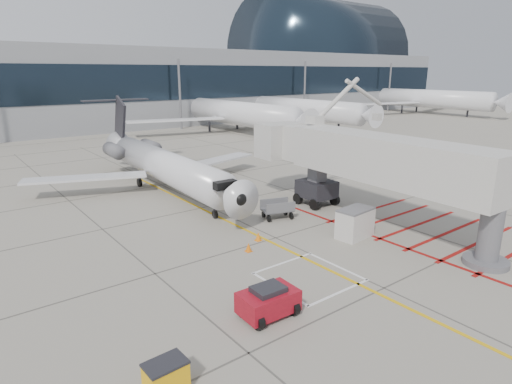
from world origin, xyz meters
TOP-DOWN VIEW (x-y plane):
  - ground_plane at (0.00, 0.00)m, footprint 260.00×260.00m
  - regional_jet at (-0.67, 15.93)m, footprint 23.54×29.01m
  - jet_bridge at (6.70, 1.13)m, footprint 10.17×20.25m
  - pushback_tug at (-5.85, -2.47)m, footprint 2.48×1.61m
  - spill_bin at (-11.24, -3.97)m, footprint 1.31×0.90m
  - baggage_cart at (2.45, 6.75)m, footprint 2.43×1.92m
  - ground_power_unit at (3.97, 1.16)m, footprint 2.45×1.58m
  - cone_nose at (-2.55, 3.37)m, footprint 0.37×0.37m
  - cone_side at (-1.11, 4.32)m, footprint 0.38×0.38m
  - terminal_building at (10.00, 70.00)m, footprint 180.00×28.00m
  - terminal_glass_band at (10.00, 55.95)m, footprint 180.00×0.10m
  - terminal_dome at (70.00, 70.00)m, footprint 40.00×28.00m
  - bg_aircraft_c at (25.01, 46.00)m, footprint 34.57×38.41m
  - bg_aircraft_d at (39.86, 46.00)m, footprint 33.58×37.31m
  - bg_aircraft_e at (80.74, 46.00)m, footprint 37.94×42.15m

SIDE VIEW (x-z plane):
  - ground_plane at x=0.00m, z-range 0.00..0.00m
  - cone_nose at x=-2.55m, z-range 0.00..0.52m
  - cone_side at x=-1.11m, z-range 0.00..0.53m
  - spill_bin at x=-11.24m, z-range 0.00..1.11m
  - baggage_cart at x=2.45m, z-range 0.00..1.34m
  - pushback_tug at x=-5.85m, z-range 0.00..1.42m
  - ground_power_unit at x=3.97m, z-range 0.00..1.84m
  - regional_jet at x=-0.67m, z-range 0.00..7.31m
  - jet_bridge at x=6.70m, z-range 0.00..7.96m
  - bg_aircraft_d at x=39.86m, z-range 0.00..11.19m
  - bg_aircraft_c at x=25.01m, z-range 0.00..11.52m
  - bg_aircraft_e at x=80.74m, z-range 0.00..12.65m
  - terminal_building at x=10.00m, z-range 0.00..14.00m
  - terminal_glass_band at x=10.00m, z-range 5.00..11.00m
  - terminal_dome at x=70.00m, z-range 0.00..28.00m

